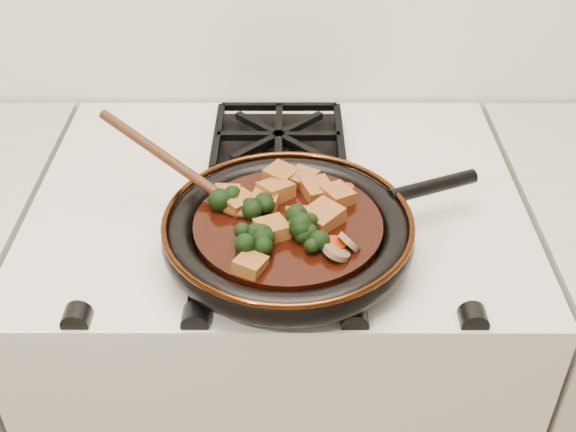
{
  "coord_description": "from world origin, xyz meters",
  "views": [
    {
      "loc": [
        0.02,
        0.76,
        1.56
      ],
      "look_at": [
        0.02,
        1.54,
        0.97
      ],
      "focal_mm": 45.0,
      "sensor_mm": 36.0,
      "label": 1
    }
  ],
  "objects": [
    {
      "name": "tofu_cube_10",
      "position": [
        -0.03,
        1.44,
        0.97
      ],
      "size": [
        0.05,
        0.05,
        0.03
      ],
      "primitive_type": "cube",
      "rotation": [
        0.12,
        -0.07,
        2.69
      ],
      "color": "brown",
      "rests_on": "braising_sauce"
    },
    {
      "name": "tofu_cube_4",
      "position": [
        0.04,
        1.63,
        0.97
      ],
      "size": [
        0.06,
        0.05,
        0.03
      ],
      "primitive_type": "cube",
      "rotation": [
        -0.11,
        -0.12,
        0.93
      ],
      "color": "brown",
      "rests_on": "braising_sauce"
    },
    {
      "name": "burner_grate_front",
      "position": [
        0.0,
        1.55,
        0.91
      ],
      "size": [
        0.23,
        0.23,
        0.03
      ],
      "primitive_type": null,
      "color": "black",
      "rests_on": "stove"
    },
    {
      "name": "tofu_cube_8",
      "position": [
        0.01,
        1.64,
        0.97
      ],
      "size": [
        0.06,
        0.06,
        0.03
      ],
      "primitive_type": "cube",
      "rotation": [
        0.09,
        0.05,
        1.0
      ],
      "color": "brown",
      "rests_on": "braising_sauce"
    },
    {
      "name": "tofu_cube_9",
      "position": [
        -0.07,
        1.59,
        0.97
      ],
      "size": [
        0.04,
        0.04,
        0.02
      ],
      "primitive_type": "cube",
      "rotation": [
        0.04,
        -0.0,
        3.05
      ],
      "color": "brown",
      "rests_on": "braising_sauce"
    },
    {
      "name": "tofu_cube_1",
      "position": [
        0.06,
        1.54,
        0.97
      ],
      "size": [
        0.07,
        0.07,
        0.03
      ],
      "primitive_type": "cube",
      "rotation": [
        -0.1,
        0.01,
        2.35
      ],
      "color": "brown",
      "rests_on": "braising_sauce"
    },
    {
      "name": "tofu_cube_7",
      "position": [
        -0.0,
        1.51,
        0.97
      ],
      "size": [
        0.05,
        0.05,
        0.03
      ],
      "primitive_type": "cube",
      "rotation": [
        0.04,
        0.07,
        2.03
      ],
      "color": "brown",
      "rests_on": "braising_sauce"
    },
    {
      "name": "mushroom_slice_1",
      "position": [
        0.04,
        1.63,
        0.97
      ],
      "size": [
        0.04,
        0.04,
        0.03
      ],
      "primitive_type": "cylinder",
      "rotation": [
        0.77,
        0.0,
        2.77
      ],
      "color": "brown",
      "rests_on": "braising_sauce"
    },
    {
      "name": "tofu_cube_0",
      "position": [
        0.09,
        1.59,
        0.97
      ],
      "size": [
        0.05,
        0.06,
        0.03
      ],
      "primitive_type": "cube",
      "rotation": [
        0.08,
        0.01,
        2.15
      ],
      "color": "brown",
      "rests_on": "braising_sauce"
    },
    {
      "name": "braising_sauce",
      "position": [
        0.02,
        1.54,
        0.95
      ],
      "size": [
        0.26,
        0.26,
        0.02
      ],
      "primitive_type": "cylinder",
      "color": "black",
      "rests_on": "skillet"
    },
    {
      "name": "tofu_cube_5",
      "position": [
        -0.0,
        1.6,
        0.97
      ],
      "size": [
        0.06,
        0.06,
        0.03
      ],
      "primitive_type": "cube",
      "rotation": [
        -0.11,
        0.12,
        0.68
      ],
      "color": "brown",
      "rests_on": "braising_sauce"
    },
    {
      "name": "mushroom_slice_2",
      "position": [
        0.1,
        1.49,
        0.97
      ],
      "size": [
        0.04,
        0.04,
        0.03
      ],
      "primitive_type": "cylinder",
      "rotation": [
        0.91,
        0.0,
        2.11
      ],
      "color": "brown",
      "rests_on": "braising_sauce"
    },
    {
      "name": "broccoli_floret_5",
      "position": [
        -0.07,
        1.57,
        0.97
      ],
      "size": [
        0.09,
        0.09,
        0.07
      ],
      "primitive_type": null,
      "rotation": [
        0.11,
        -0.17,
        0.83
      ],
      "color": "black",
      "rests_on": "braising_sauce"
    },
    {
      "name": "stove",
      "position": [
        0.0,
        1.69,
        0.45
      ],
      "size": [
        0.76,
        0.6,
        0.9
      ],
      "primitive_type": "cube",
      "color": "beige",
      "rests_on": "ground"
    },
    {
      "name": "burner_grate_back",
      "position": [
        0.0,
        1.83,
        0.91
      ],
      "size": [
        0.23,
        0.23,
        0.03
      ],
      "primitive_type": null,
      "color": "black",
      "rests_on": "stove"
    },
    {
      "name": "carrot_coin_2",
      "position": [
        0.05,
        1.5,
        0.96
      ],
      "size": [
        0.03,
        0.03,
        0.02
      ],
      "primitive_type": "cylinder",
      "rotation": [
        -0.22,
        -0.19,
        0.0
      ],
      "color": "#A82404",
      "rests_on": "braising_sauce"
    },
    {
      "name": "tofu_cube_3",
      "position": [
        0.06,
        1.6,
        0.97
      ],
      "size": [
        0.05,
        0.05,
        0.03
      ],
      "primitive_type": "cube",
      "rotation": [
        0.06,
        0.03,
        0.37
      ],
      "color": "brown",
      "rests_on": "braising_sauce"
    },
    {
      "name": "broccoli_floret_4",
      "position": [
        -0.03,
        1.48,
        0.97
      ],
      "size": [
        0.07,
        0.07,
        0.06
      ],
      "primitive_type": null,
      "rotation": [
        0.15,
        0.08,
        0.06
      ],
      "color": "black",
      "rests_on": "braising_sauce"
    },
    {
      "name": "broccoli_floret_3",
      "position": [
        -0.03,
        1.49,
        0.97
      ],
      "size": [
        0.08,
        0.08,
        0.06
      ],
      "primitive_type": null,
      "rotation": [
        -0.12,
        -0.06,
        1.99
      ],
      "color": "black",
      "rests_on": "braising_sauce"
    },
    {
      "name": "broccoli_floret_2",
      "position": [
        0.05,
        1.49,
        0.97
      ],
      "size": [
        0.08,
        0.08,
        0.07
      ],
      "primitive_type": null,
      "rotation": [
        -0.17,
        0.22,
        1.25
      ],
      "color": "black",
      "rests_on": "braising_sauce"
    },
    {
      "name": "tofu_cube_2",
      "position": [
        -0.01,
        1.58,
        0.97
      ],
      "size": [
        0.04,
        0.04,
        0.02
      ],
      "primitive_type": "cube",
      "rotation": [
        0.06,
        0.03,
        2.95
      ],
      "color": "brown",
      "rests_on": "braising_sauce"
    },
    {
      "name": "skillet",
      "position": [
        0.02,
        1.54,
        0.94
      ],
      "size": [
        0.45,
        0.35,
        0.05
      ],
      "rotation": [
        0.0,
        0.0,
        0.4
      ],
      "color": "black",
      "rests_on": "burner_grate_front"
    },
    {
      "name": "carrot_coin_0",
      "position": [
        0.1,
        1.61,
        0.96
      ],
      "size": [
        0.03,
        0.03,
        0.02
      ],
      "primitive_type": "cylinder",
      "rotation": [
        -0.07,
        -0.3,
        0.0
      ],
      "color": "#A82404",
      "rests_on": "braising_sauce"
    },
    {
      "name": "carrot_coin_1",
      "position": [
        0.08,
        1.49,
        0.96
      ],
      "size": [
        0.03,
        0.03,
        0.01
      ],
      "primitive_type": "cylinder",
      "rotation": [
        -0.06,
        0.19,
        0.0
      ],
      "color": "#A82404",
      "rests_on": "braising_sauce"
    },
    {
      "name": "broccoli_floret_0",
      "position": [
        -0.03,
        1.56,
        0.97
      ],
      "size": [
        0.08,
        0.08,
        0.06
      ],
      "primitive_type": null,
      "rotation": [
        0.18,
        -0.16,
        0.36
      ],
      "color": "black",
      "rests_on": "braising_sauce"
    },
    {
      "name": "mushroom_slice_0",
      "position": [
        0.08,
        1.47,
        0.97
      ],
      "size": [
        0.05,
        0.05,
        0.02
      ],
      "primitive_type": "cylinder",
      "rotation": [
        0.45,
        0.0,
        2.09
      ],
      "color": "brown",
      "rests_on": "braising_sauce"
    },
    {
      "name": "wooden_spoon",
      "position": [
        -0.11,
        1.61,
        0.98
      ],
      "size": [
        0.15,
        0.11,
        0.25
      ],
      "rotation": [
        0.0,
        0.0,
        2.55
      ],
      "color": "#41210D",
      "rests_on": "braising_sauce"
    },
    {
      "name": "tofu_cube_6",
      "position": [
        -0.05,
        1.57,
        0.97
      ],
      "size": [
        0.05,
        0.05,
        0.03
      ],
      "primitive_type": "cube",
      "rotation": [
        0.08,
        0.04,
        0.75
      ],
      "color": "brown",
      "rests_on": "braising_sauce"
    },
    {
      "name": "carrot_coin_3",
      "position": [
        -0.04,
        1.59,
        0.96
      ],
      "size": [
        0.03,
        0.03,
        0.02
      ],
      "primitive_type": "cylinder",
      "rotation": [
        0.2,
        0.23,
        0.0
      ],
      "color": "#A82404",
      "rests_on": "braising_sauce"
    },
    {
      "name": "broccoli_floret_1",
      "position": [
        0.04,
        1.52,
        0.97
      ],
      "size": [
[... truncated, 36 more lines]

